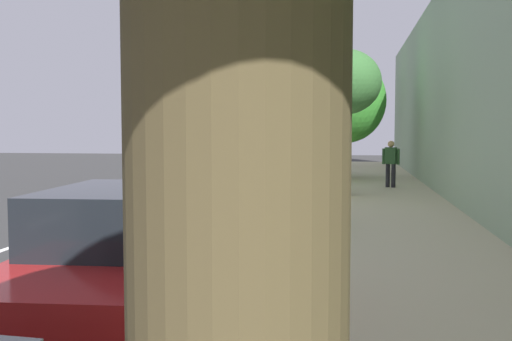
{
  "coord_description": "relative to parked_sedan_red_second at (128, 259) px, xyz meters",
  "views": [
    {
      "loc": [
        3.26,
        -16.64,
        2.14
      ],
      "look_at": [
        0.5,
        0.87,
        0.92
      ],
      "focal_mm": 41.78,
      "sensor_mm": 36.0,
      "label": 1
    }
  ],
  "objects": [
    {
      "name": "building_facade",
      "position": [
        5.33,
        10.64,
        2.57
      ],
      "size": [
        0.5,
        42.59,
        6.63
      ],
      "primitive_type": "cube",
      "color": "#87A282",
      "rests_on": "ground"
    },
    {
      "name": "fire_hydrant",
      "position": [
        1.49,
        8.32,
        -0.19
      ],
      "size": [
        0.22,
        0.22,
        0.84
      ],
      "color": "red",
      "rests_on": "sidewalk"
    },
    {
      "name": "curb_edge",
      "position": [
        1.06,
        10.64,
        -0.68
      ],
      "size": [
        0.16,
        42.59,
        0.14
      ],
      "primitive_type": "cube",
      "color": "gray",
      "rests_on": "ground"
    },
    {
      "name": "parked_sedan_white_far",
      "position": [
        0.05,
        12.82,
        0.0
      ],
      "size": [
        1.9,
        4.43,
        1.52
      ],
      "color": "white",
      "rests_on": "ground"
    },
    {
      "name": "lane_stripe_bike_edge",
      "position": [
        -0.41,
        10.64,
        -0.75
      ],
      "size": [
        0.12,
        42.59,
        0.01
      ],
      "primitive_type": "cube",
      "color": "white",
      "rests_on": "ground"
    },
    {
      "name": "cyclist_with_backpack",
      "position": [
        0.82,
        10.19,
        0.23
      ],
      "size": [
        0.48,
        0.6,
        1.62
      ],
      "color": "#C6B284",
      "rests_on": "ground"
    },
    {
      "name": "sidewalk",
      "position": [
        3.11,
        10.64,
        -0.68
      ],
      "size": [
        3.94,
        42.59,
        0.14
      ],
      "primitive_type": "cube",
      "color": "#B7B08A",
      "rests_on": "ground"
    },
    {
      "name": "parked_suv_tan_farthest",
      "position": [
        0.11,
        18.87,
        0.27
      ],
      "size": [
        2.18,
        4.8,
        1.99
      ],
      "color": "tan",
      "rests_on": "ground"
    },
    {
      "name": "lane_stripe_centre",
      "position": [
        -3.74,
        9.34,
        -0.75
      ],
      "size": [
        0.14,
        40.0,
        0.01
      ],
      "color": "white",
      "rests_on": "ground"
    },
    {
      "name": "ground",
      "position": [
        -0.93,
        10.64,
        -0.75
      ],
      "size": [
        68.14,
        68.14,
        0.0
      ],
      "primitive_type": "plane",
      "color": "#303030"
    },
    {
      "name": "parked_sedan_red_second",
      "position": [
        0.0,
        0.0,
        0.0
      ],
      "size": [
        2.04,
        4.5,
        1.52
      ],
      "color": "maroon",
      "rests_on": "ground"
    },
    {
      "name": "street_tree_corner",
      "position": [
        2.16,
        27.31,
        3.64
      ],
      "size": [
        2.75,
        2.75,
        5.64
      ],
      "color": "brown",
      "rests_on": "sidewalk"
    },
    {
      "name": "parked_sedan_green_mid",
      "position": [
        -0.12,
        6.7,
        0.0
      ],
      "size": [
        2.02,
        4.49,
        1.52
      ],
      "color": "#1E512D",
      "rests_on": "ground"
    },
    {
      "name": "street_tree_mid_block",
      "position": [
        2.16,
        12.34,
        2.72
      ],
      "size": [
        2.23,
        2.23,
        4.44
      ],
      "color": "brown",
      "rests_on": "sidewalk"
    },
    {
      "name": "pedestrian_on_phone",
      "position": [
        3.75,
        15.12,
        0.3
      ],
      "size": [
        0.59,
        0.35,
        1.62
      ],
      "color": "black",
      "rests_on": "sidewalk"
    },
    {
      "name": "bicycle_at_curb",
      "position": [
        0.59,
        10.64,
        -0.39
      ],
      "size": [
        1.7,
        0.5,
        0.74
      ],
      "color": "black",
      "rests_on": "ground"
    },
    {
      "name": "street_tree_far_end",
      "position": [
        2.16,
        18.92,
        2.56
      ],
      "size": [
        3.29,
        3.29,
        4.95
      ],
      "color": "brown",
      "rests_on": "sidewalk"
    }
  ]
}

